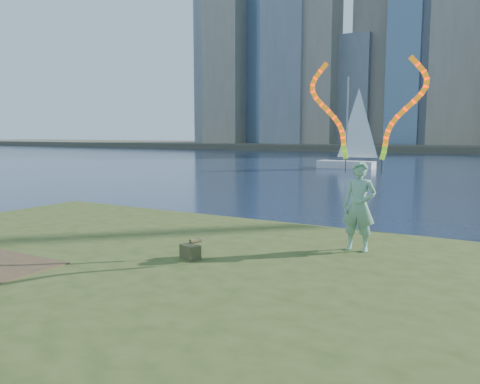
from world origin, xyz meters
The scene contains 6 objects.
ground centered at (0.00, 0.00, 0.00)m, with size 320.00×320.00×0.00m, color #18253E.
grassy_knoll centered at (0.00, -2.30, 0.34)m, with size 20.00×18.00×0.80m.
far_shore centered at (0.00, 95.00, 0.60)m, with size 320.00×40.00×1.20m, color #484334.
woman_with_ribbons centered at (3.81, 2.00, 2.19)m, with size 2.14×0.45×4.22m.
canvas_bag centered at (1.16, -0.29, 0.95)m, with size 0.45×0.51×0.37m.
sailboat centered at (-6.60, 35.86, 1.47)m, with size 5.64×1.79×8.54m.
Camera 1 is at (6.40, -7.51, 3.21)m, focal length 35.00 mm.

